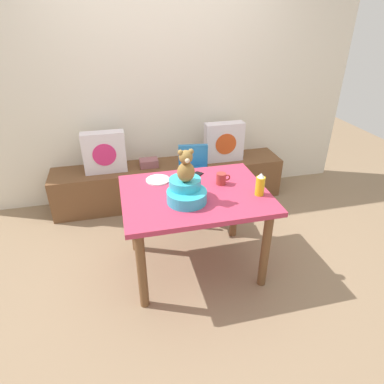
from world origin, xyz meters
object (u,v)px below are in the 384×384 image
Objects in this scene: pillow_floral_left at (104,152)px; ketchup_bottle at (260,185)px; dining_table at (195,205)px; cell_phone at (196,175)px; teddy_bear at (186,167)px; coffee_mug at (221,179)px; dinner_plate_near at (158,180)px; infant_seat_teal at (186,192)px; book_stack at (149,163)px; highchair at (194,174)px; pillow_floral_right at (224,142)px.

ketchup_bottle reaches higher than pillow_floral_left.
pillow_floral_left is 0.38× the size of dining_table.
cell_phone reaches higher than dining_table.
teddy_bear is 2.08× the size of coffee_mug.
dinner_plate_near is (-0.25, 0.27, 0.12)m from dining_table.
infant_seat_teal is 1.65× the size of dinner_plate_near.
coffee_mug is at bearing -66.56° from book_stack.
pillow_floral_left is 0.56× the size of highchair.
dinner_plate_near is (-0.44, -0.48, 0.22)m from highchair.
pillow_floral_right is 2.20× the size of book_stack.
cell_phone is at bearing -48.90° from pillow_floral_left.
dinner_plate_near is (-0.16, 0.37, -0.27)m from teddy_bear.
dinner_plate_near is 1.39× the size of cell_phone.
coffee_mug reaches higher than dining_table.
pillow_floral_left reaches higher than dining_table.
cell_phone is at bearing -71.06° from book_stack.
coffee_mug reaches higher than dinner_plate_near.
highchair is at bearing 47.77° from dinner_plate_near.
highchair is at bearing 95.51° from coffee_mug.
ketchup_bottle is 0.92× the size of dinner_plate_near.
cell_phone is (0.17, 0.39, -0.27)m from teddy_bear.
teddy_bear reaches higher than book_stack.
highchair is 1.03m from teddy_bear.
book_stack is at bearing 100.97° from dining_table.
ketchup_bottle is (0.57, -0.05, -0.19)m from teddy_bear.
ketchup_bottle reaches higher than dining_table.
ketchup_bottle is (0.48, -0.15, 0.20)m from dining_table.
teddy_bear is at bearing -119.70° from pillow_floral_right.
teddy_bear reaches higher than cell_phone.
infant_seat_teal is (-0.09, -0.10, 0.19)m from dining_table.
coffee_mug is at bearing 20.34° from dining_table.
teddy_bear is (-0.00, -0.00, 0.21)m from infant_seat_teal.
pillow_floral_left reaches higher than highchair.
dining_table is 0.31m from coffee_mug.
pillow_floral_right is at bearing -1.39° from book_stack.
dining_table is 7.96× the size of cell_phone.
pillow_floral_left is 1.77m from ketchup_bottle.
pillow_floral_left is at bearing -177.40° from book_stack.
coffee_mug is at bearing 29.56° from teddy_bear.
ketchup_bottle reaches higher than coffee_mug.
highchair is 0.94m from infant_seat_teal.
ketchup_bottle is (1.17, -1.32, 0.15)m from pillow_floral_left.
dining_table is 9.55× the size of coffee_mug.
pillow_floral_right is 1.04m from cell_phone.
teddy_bear is at bearing -132.68° from dining_table.
highchair is 1.00m from ketchup_bottle.
dining_table is 5.73× the size of dinner_plate_near.
infant_seat_teal is at bearing -66.87° from dinner_plate_near.
pillow_floral_left is 2.20× the size of book_stack.
infant_seat_teal is at bearing -150.51° from coffee_mug.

